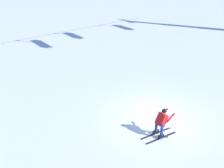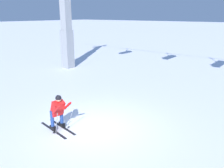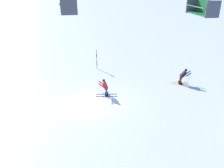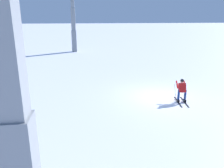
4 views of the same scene
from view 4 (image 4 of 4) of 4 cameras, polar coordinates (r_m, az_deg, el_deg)
The scene contains 4 objects.
ground_plane at distance 14.91m, azimuth 11.72°, elevation -3.13°, with size 260.00×260.00×0.00m, color white.
skier_carving_main at distance 14.19m, azimuth 17.18°, elevation -1.26°, with size 1.77×0.78×1.50m.
lift_tower_near at distance 4.99m, azimuth -24.86°, elevation 2.70°, with size 0.73×2.62×9.46m.
lift_tower_far at distance 32.74m, azimuth -9.70°, elevation 14.95°, with size 0.67×2.40×9.46m.
Camera 4 is at (-13.26, 4.58, 5.05)m, focal length 36.31 mm.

